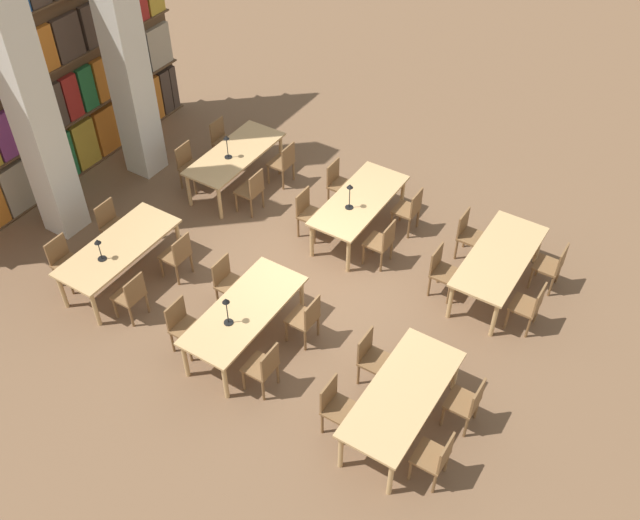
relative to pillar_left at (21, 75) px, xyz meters
name	(u,v)px	position (x,y,z in m)	size (l,w,h in m)	color
ground_plane	(307,284)	(1.05, -4.46, -3.00)	(40.00, 40.00, 0.00)	brown
bookshelf_bank	(34,53)	(1.06, 1.07, -0.39)	(6.46, 0.35, 5.50)	brown
pillar_left	(21,75)	(0.00, 0.00, 0.00)	(0.57, 0.57, 6.00)	beige
pillar_center	(119,24)	(2.11, 0.00, 0.00)	(0.57, 0.57, 6.00)	beige
reading_table_0	(403,396)	(-0.57, -7.03, -2.34)	(2.10, 0.88, 0.74)	tan
chair_0	(435,457)	(-1.06, -7.76, -2.52)	(0.42, 0.40, 0.88)	brown
chair_1	(336,406)	(-1.06, -6.31, -2.52)	(0.42, 0.40, 0.88)	brown
chair_2	(467,403)	(-0.08, -7.76, -2.52)	(0.42, 0.40, 0.88)	brown
chair_3	(372,357)	(-0.08, -6.31, -2.52)	(0.42, 0.40, 0.88)	brown
reading_table_1	(499,259)	(2.60, -7.11, -2.34)	(2.10, 0.88, 0.74)	tan
chair_4	(529,306)	(2.06, -7.84, -2.52)	(0.42, 0.40, 0.88)	brown
chair_5	(442,270)	(2.06, -6.39, -2.52)	(0.42, 0.40, 0.88)	brown
chair_6	(552,265)	(3.10, -7.84, -2.52)	(0.42, 0.40, 0.88)	brown
chair_7	(468,234)	(3.10, -6.39, -2.52)	(0.42, 0.40, 0.88)	brown
reading_table_2	(245,313)	(-0.49, -4.39, -2.34)	(2.10, 0.88, 0.74)	tan
chair_8	(264,367)	(-1.04, -5.11, -2.52)	(0.42, 0.40, 0.88)	brown
chair_9	(183,325)	(-1.04, -3.66, -2.52)	(0.42, 0.40, 0.88)	brown
chair_10	(306,318)	(0.04, -5.11, -2.52)	(0.42, 0.40, 0.88)	brown
chair_11	(228,282)	(0.04, -3.66, -2.52)	(0.42, 0.40, 0.88)	brown
desk_lamp_0	(227,307)	(-0.82, -4.36, -1.93)	(0.14, 0.14, 0.50)	black
reading_table_3	(359,203)	(2.65, -4.52, -2.34)	(2.10, 0.88, 0.74)	tan
chair_12	(382,242)	(2.15, -5.25, -2.52)	(0.42, 0.40, 0.88)	brown
chair_13	(309,212)	(2.15, -3.80, -2.52)	(0.42, 0.40, 0.88)	brown
chair_14	(409,209)	(3.16, -5.25, -2.52)	(0.42, 0.40, 0.88)	brown
chair_15	(339,183)	(3.16, -3.80, -2.52)	(0.42, 0.40, 0.88)	brown
desk_lamp_1	(350,192)	(2.35, -4.49, -1.93)	(0.14, 0.14, 0.50)	black
reading_table_4	(119,249)	(-0.46, -1.85, -2.34)	(2.10, 0.88, 0.74)	tan
chair_16	(131,295)	(-0.99, -2.58, -2.52)	(0.42, 0.40, 0.88)	brown
chair_17	(65,261)	(-0.99, -1.13, -2.52)	(0.42, 0.40, 0.88)	brown
chair_18	(178,255)	(0.09, -2.58, -2.52)	(0.42, 0.40, 0.88)	brown
chair_19	(113,224)	(0.09, -1.13, -2.52)	(0.42, 0.40, 0.88)	brown
desk_lamp_2	(99,246)	(-0.82, -1.87, -1.99)	(0.14, 0.14, 0.41)	black
reading_table_5	(235,156)	(2.62, -1.85, -2.34)	(2.10, 0.88, 0.74)	tan
chair_20	(252,190)	(2.13, -2.58, -2.52)	(0.42, 0.40, 0.88)	brown
chair_21	(190,165)	(2.13, -1.13, -2.52)	(0.42, 0.40, 0.88)	brown
chair_22	(283,162)	(3.15, -2.58, -2.52)	(0.42, 0.40, 0.88)	brown
chair_23	(223,139)	(3.15, -1.13, -2.52)	(0.42, 0.40, 0.88)	brown
desk_lamp_3	(227,143)	(2.43, -1.85, -1.94)	(0.14, 0.14, 0.47)	black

